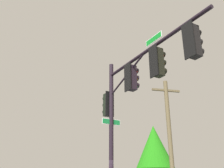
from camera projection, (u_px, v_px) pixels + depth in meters
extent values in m
cylinder|color=black|center=(111.00, 136.00, 11.28)|extent=(0.20, 0.20, 7.07)
cylinder|color=black|center=(149.00, 49.00, 9.92)|extent=(5.75, 2.05, 0.14)
cylinder|color=black|center=(127.00, 75.00, 11.08)|extent=(2.62, 0.95, 1.08)
cube|color=black|center=(131.00, 78.00, 10.69)|extent=(0.42, 0.45, 1.10)
cube|color=black|center=(128.00, 77.00, 10.59)|extent=(0.43, 0.19, 1.22)
sphere|color=#FF2018|center=(135.00, 72.00, 10.91)|extent=(0.22, 0.22, 0.22)
cylinder|color=black|center=(136.00, 71.00, 10.96)|extent=(0.26, 0.21, 0.23)
sphere|color=#855607|center=(135.00, 79.00, 10.79)|extent=(0.22, 0.22, 0.22)
cylinder|color=black|center=(136.00, 78.00, 10.83)|extent=(0.26, 0.21, 0.23)
sphere|color=#0B621E|center=(136.00, 86.00, 10.66)|extent=(0.22, 0.22, 0.22)
cylinder|color=black|center=(137.00, 85.00, 10.71)|extent=(0.26, 0.21, 0.23)
cube|color=black|center=(158.00, 62.00, 9.30)|extent=(0.42, 0.45, 1.10)
cube|color=black|center=(153.00, 61.00, 9.20)|extent=(0.43, 0.18, 1.22)
sphere|color=#FF2018|center=(161.00, 55.00, 9.52)|extent=(0.22, 0.22, 0.22)
cylinder|color=black|center=(162.00, 55.00, 9.56)|extent=(0.26, 0.21, 0.23)
sphere|color=#855607|center=(162.00, 64.00, 9.39)|extent=(0.22, 0.22, 0.22)
cylinder|color=black|center=(163.00, 63.00, 9.44)|extent=(0.26, 0.21, 0.23)
sphere|color=#0B621E|center=(162.00, 72.00, 9.27)|extent=(0.22, 0.22, 0.22)
cylinder|color=black|center=(164.00, 71.00, 9.32)|extent=(0.26, 0.21, 0.23)
cube|color=black|center=(193.00, 41.00, 7.91)|extent=(0.42, 0.44, 1.10)
cube|color=black|center=(188.00, 40.00, 7.81)|extent=(0.43, 0.18, 1.22)
sphere|color=#FF2018|center=(196.00, 34.00, 8.12)|extent=(0.22, 0.22, 0.22)
cylinder|color=black|center=(197.00, 33.00, 8.17)|extent=(0.26, 0.21, 0.23)
sphere|color=#855607|center=(197.00, 43.00, 8.00)|extent=(0.22, 0.22, 0.22)
cylinder|color=black|center=(199.00, 42.00, 8.05)|extent=(0.26, 0.21, 0.23)
sphere|color=#0B621E|center=(199.00, 52.00, 7.88)|extent=(0.22, 0.22, 0.22)
cylinder|color=black|center=(200.00, 52.00, 7.92)|extent=(0.26, 0.21, 0.23)
cube|color=black|center=(108.00, 105.00, 12.13)|extent=(0.44, 0.42, 1.10)
cube|color=black|center=(110.00, 104.00, 11.97)|extent=(0.18, 0.43, 1.22)
sphere|color=#FF2018|center=(106.00, 99.00, 12.41)|extent=(0.22, 0.22, 0.22)
cylinder|color=black|center=(105.00, 98.00, 12.48)|extent=(0.21, 0.26, 0.23)
sphere|color=#855607|center=(106.00, 106.00, 12.29)|extent=(0.22, 0.22, 0.22)
cylinder|color=black|center=(105.00, 105.00, 12.36)|extent=(0.21, 0.26, 0.23)
sphere|color=#0B621E|center=(106.00, 113.00, 12.17)|extent=(0.22, 0.22, 0.22)
cylinder|color=black|center=(105.00, 112.00, 12.23)|extent=(0.21, 0.26, 0.23)
cube|color=white|center=(154.00, 39.00, 9.78)|extent=(0.90, 0.32, 0.26)
cube|color=#0E7B22|center=(154.00, 39.00, 9.78)|extent=(0.86, 0.31, 0.22)
cube|color=white|center=(111.00, 122.00, 11.52)|extent=(0.32, 0.90, 0.26)
cube|color=#157535|center=(111.00, 122.00, 11.52)|extent=(0.31, 0.86, 0.22)
cylinder|color=brown|center=(170.00, 142.00, 14.38)|extent=(0.25, 0.25, 7.48)
cube|color=brown|center=(166.00, 90.00, 15.52)|extent=(0.17, 1.80, 0.12)
cone|color=#1C7210|center=(154.00, 147.00, 19.02)|extent=(2.84, 2.84, 3.15)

